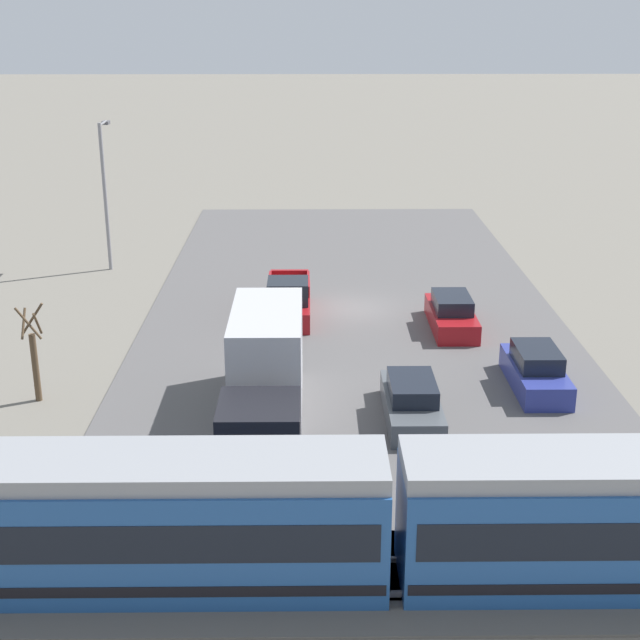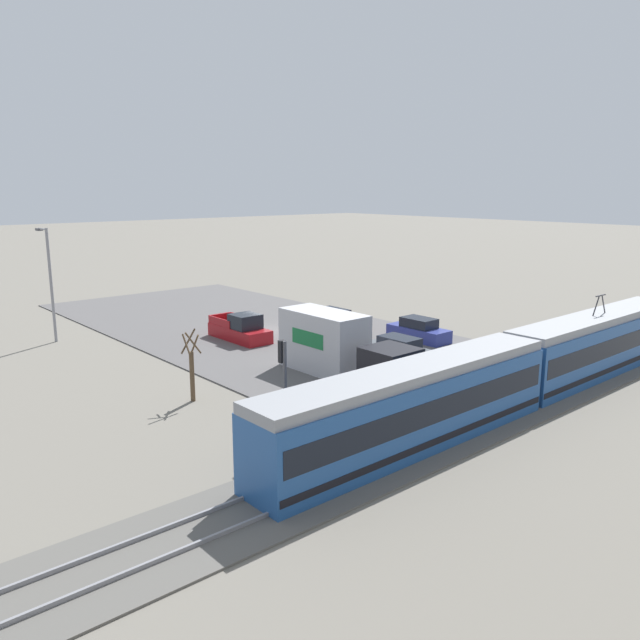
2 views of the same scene
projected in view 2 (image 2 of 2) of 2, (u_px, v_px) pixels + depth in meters
The scene contains 12 objects.
ground_plane at pixel (266, 332), 47.21m from camera, with size 320.00×320.00×0.00m, color slate.
road_surface at pixel (266, 331), 47.20m from camera, with size 19.30×44.57×0.08m.
rail_bed at pixel (517, 403), 31.40m from camera, with size 58.24×4.40×0.22m.
light_rail_tram at pixel (519, 371), 31.07m from camera, with size 32.18×2.59×4.60m.
box_truck at pixel (339, 348), 35.72m from camera, with size 2.51×9.35×3.55m.
pickup_truck at pixel (241, 330), 44.30m from camera, with size 2.01×5.35×1.95m.
sedan_car_0 at pixel (333, 320), 47.83m from camera, with size 1.84×4.76×1.54m.
sedan_car_1 at pixel (399, 350), 39.14m from camera, with size 1.85×4.77×1.47m.
sedan_car_2 at pixel (419, 331), 44.28m from camera, with size 1.80×4.60×1.59m.
traffic_light_pole at pixel (284, 377), 26.05m from camera, with size 0.28×0.47×4.51m.
street_tree at pixel (192, 369), 31.57m from camera, with size 0.90×0.75×3.72m.
street_lamp_near_crossing at pixel (50, 277), 43.37m from camera, with size 0.36×1.95×8.01m.
Camera 2 is at (27.04, 37.43, 10.71)m, focal length 35.00 mm.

